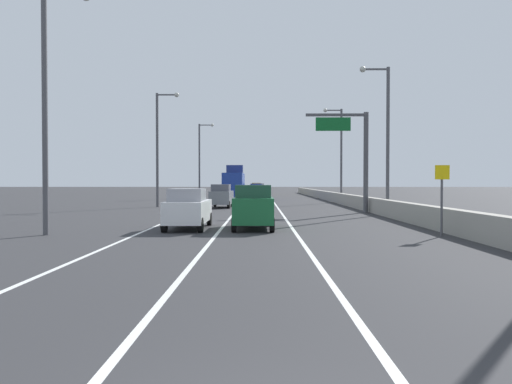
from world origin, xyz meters
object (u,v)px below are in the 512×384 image
lamp_post_right_third (339,149)px  car_green_3 (253,207)px  car_yellow_4 (256,188)px  lamp_post_left_far (201,156)px  box_truck (234,184)px  car_silver_0 (259,189)px  lamp_post_right_second (384,130)px  overhead_sign_gantry (356,149)px  lamp_post_left_mid (160,142)px  car_gray_1 (221,196)px  car_blue_2 (256,191)px  lamp_post_left_near (50,96)px  car_white_5 (188,209)px  speed_advisory_sign (442,195)px

lamp_post_right_third → car_green_3: bearing=-106.7°
car_yellow_4 → lamp_post_right_third: bearing=-76.5°
lamp_post_left_far → box_truck: bearing=-52.1°
car_silver_0 → lamp_post_right_second: bearing=-79.5°
car_silver_0 → box_truck: size_ratio=0.45×
overhead_sign_gantry → lamp_post_left_mid: size_ratio=0.72×
overhead_sign_gantry → lamp_post_right_second: lamp_post_right_second is taller
car_gray_1 → car_blue_2: (2.89, 25.68, -0.01)m
car_blue_2 → box_truck: size_ratio=0.48×
lamp_post_right_second → lamp_post_right_third: size_ratio=1.00×
car_yellow_4 → car_green_3: bearing=-89.8°
box_truck → car_yellow_4: bearing=85.3°
lamp_post_left_far → car_yellow_4: (7.57, 25.63, -4.94)m
lamp_post_right_second → lamp_post_left_near: (-17.82, -13.68, 0.00)m
lamp_post_left_mid → car_white_5: lamp_post_left_mid is taller
box_truck → lamp_post_left_near: bearing=-98.0°
speed_advisory_sign → car_gray_1: 25.52m
overhead_sign_gantry → lamp_post_left_mid: lamp_post_left_mid is taller
overhead_sign_gantry → lamp_post_left_near: size_ratio=0.72×
car_silver_0 → car_yellow_4: size_ratio=1.06×
overhead_sign_gantry → speed_advisory_sign: (0.44, -15.96, -2.96)m
lamp_post_right_second → car_gray_1: lamp_post_right_second is taller
speed_advisory_sign → lamp_post_left_far: (-15.84, 47.66, 4.23)m
lamp_post_right_third → box_truck: (-12.08, 7.50, -3.94)m
car_silver_0 → car_blue_2: (-0.40, -13.61, 0.01)m
speed_advisory_sign → lamp_post_right_second: size_ratio=0.29×
car_blue_2 → car_green_3: bearing=-89.7°
car_green_3 → car_yellow_4: (-0.31, 70.11, -0.01)m
lamp_post_left_mid → box_truck: lamp_post_left_mid is taller
overhead_sign_gantry → car_white_5: bearing=-130.1°
lamp_post_left_mid → lamp_post_left_far: (0.94, 23.62, 0.00)m
overhead_sign_gantry → lamp_post_right_third: bearing=84.7°
car_yellow_4 → lamp_post_left_near: bearing=-96.5°
car_silver_0 → car_gray_1: 39.42m
car_yellow_4 → car_silver_0: bearing=-87.4°
overhead_sign_gantry → car_blue_2: (-7.74, 32.70, -3.70)m
overhead_sign_gantry → lamp_post_left_far: 35.26m
overhead_sign_gantry → car_silver_0: (-7.33, 46.31, -3.71)m
car_gray_1 → car_silver_0: bearing=85.2°
lamp_post_left_mid → car_blue_2: bearing=70.7°
lamp_post_left_mid → car_silver_0: (9.00, 38.23, -4.97)m
lamp_post_right_second → lamp_post_left_near: size_ratio=1.00×
car_white_5 → lamp_post_right_second: bearing=41.3°
car_silver_0 → car_green_3: (-0.19, -59.09, 0.05)m
car_green_3 → lamp_post_right_third: bearing=73.3°
lamp_post_right_third → car_blue_2: 18.27m
speed_advisory_sign → car_white_5: speed_advisory_sign is taller
car_silver_0 → box_truck: box_truck is taller
car_green_3 → box_truck: box_truck is taller
car_silver_0 → car_white_5: car_silver_0 is taller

